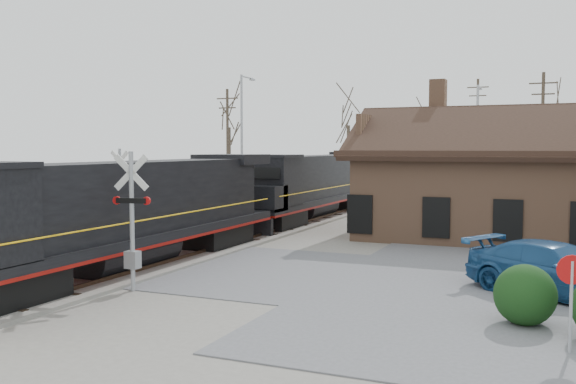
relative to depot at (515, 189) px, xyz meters
name	(u,v)px	position (x,y,z in m)	size (l,w,h in m)	color
ground	(161,262)	(-11.99, -12.00, -2.41)	(140.00, 140.00, 0.00)	gray
road	(161,261)	(-11.99, -12.00, -2.39)	(60.00, 9.00, 0.03)	#5B5B60
track_main	(306,220)	(-11.99, 3.00, -2.34)	(3.40, 90.00, 0.24)	gray
track_siding	(239,216)	(-16.49, 3.00, -2.34)	(3.40, 90.00, 0.24)	gray
depot	(515,189)	(0.00, 0.00, 0.00)	(15.20, 9.31, 7.90)	#9B6D50
locomotive_lead	(118,213)	(-11.99, -14.54, -0.28)	(2.73, 18.29, 4.06)	black
locomotive_trailing	(312,184)	(-11.99, 4.02, -0.28)	(2.73, 18.29, 3.84)	black
crossbuck_near	(132,226)	(-9.91, -16.50, -0.42)	(1.20, 0.36, 4.27)	#A5A8AD
crossbuck_far	(120,195)	(-18.33, -6.27, -0.39)	(1.23, 0.32, 4.33)	#A5A8AD
do_not_enter_sign	(572,285)	(2.35, -17.80, -0.91)	(0.62, 0.21, 2.13)	#A5A8AD
parked_car	(557,270)	(2.01, -12.27, -1.61)	(2.23, 5.47, 1.59)	navy
hedge_a	(525,295)	(1.33, -15.82, -1.65)	(1.51, 1.51, 1.51)	black
streetlight_a	(243,135)	(-18.70, 7.82, 2.86)	(0.25, 2.04, 9.45)	#A5A8AD
streetlight_b	(430,139)	(-5.92, 9.71, 2.52)	(0.25, 2.04, 8.78)	#A5A8AD
streetlight_c	(477,137)	(-4.46, 21.93, 2.86)	(0.25, 2.04, 9.44)	#A5A8AD
utility_pole_a	(228,141)	(-24.35, 15.95, 2.48)	(2.00, 0.24, 9.34)	#382D23
utility_pole_b	(477,134)	(-5.64, 31.48, 3.28)	(2.00, 0.24, 10.91)	#382D23
utility_pole_c	(542,137)	(0.58, 18.55, 2.76)	(2.00, 0.24, 9.89)	#382D23
tree_a	(229,116)	(-25.07, 17.55, 4.73)	(4.10, 4.10, 10.03)	#382D23
tree_b	(349,114)	(-15.99, 23.52, 5.02)	(4.26, 4.26, 10.43)	#382D23
tree_c	(428,120)	(-10.74, 33.71, 4.81)	(4.14, 4.14, 10.14)	#382D23
tree_d	(565,114)	(2.11, 29.65, 4.91)	(4.20, 4.20, 10.28)	#382D23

